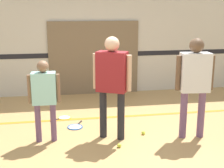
% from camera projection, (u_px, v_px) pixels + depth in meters
% --- Properties ---
extents(ground_plane, '(16.00, 16.00, 0.00)m').
position_uv_depth(ground_plane, '(103.00, 138.00, 5.40)').
color(ground_plane, tan).
extents(wall_back, '(16.00, 0.07, 3.20)m').
position_uv_depth(wall_back, '(86.00, 32.00, 7.87)').
color(wall_back, beige).
rests_on(wall_back, ground_plane).
extents(wall_panel, '(2.30, 0.05, 1.87)m').
position_uv_depth(wall_panel, '(94.00, 58.00, 8.00)').
color(wall_panel, '#756047').
rests_on(wall_panel, ground_plane).
extents(floor_stripe, '(14.40, 0.10, 0.01)m').
position_uv_depth(floor_stripe, '(96.00, 118.00, 6.37)').
color(floor_stripe, orange).
rests_on(floor_stripe, ground_plane).
extents(person_instructor, '(0.60, 0.47, 1.75)m').
position_uv_depth(person_instructor, '(112.00, 77.00, 5.16)').
color(person_instructor, '#232328').
rests_on(person_instructor, ground_plane).
extents(person_student_left, '(0.52, 0.22, 1.38)m').
position_uv_depth(person_student_left, '(44.00, 92.00, 5.08)').
color(person_student_left, '#6B4C70').
rests_on(person_student_left, ground_plane).
extents(person_student_right, '(0.65, 0.31, 1.72)m').
position_uv_depth(person_student_right, '(195.00, 78.00, 5.20)').
color(person_student_right, '#6B4C70').
rests_on(person_student_right, ground_plane).
extents(racket_spare_on_floor, '(0.48, 0.38, 0.03)m').
position_uv_depth(racket_spare_on_floor, '(64.00, 118.00, 6.37)').
color(racket_spare_on_floor, '#C6D838').
rests_on(racket_spare_on_floor, ground_plane).
extents(racket_second_spare, '(0.39, 0.49, 0.03)m').
position_uv_depth(racket_second_spare, '(75.00, 127.00, 5.89)').
color(racket_second_spare, blue).
rests_on(racket_second_spare, ground_plane).
extents(tennis_ball_near_instructor, '(0.07, 0.07, 0.07)m').
position_uv_depth(tennis_ball_near_instructor, '(119.00, 145.00, 5.03)').
color(tennis_ball_near_instructor, '#CCE038').
rests_on(tennis_ball_near_instructor, ground_plane).
extents(tennis_ball_by_spare_racket, '(0.07, 0.07, 0.07)m').
position_uv_depth(tennis_ball_by_spare_racket, '(55.00, 114.00, 6.52)').
color(tennis_ball_by_spare_racket, '#CCE038').
rests_on(tennis_ball_by_spare_racket, ground_plane).
extents(tennis_ball_stray_left, '(0.07, 0.07, 0.07)m').
position_uv_depth(tennis_ball_stray_left, '(143.00, 133.00, 5.54)').
color(tennis_ball_stray_left, '#CCE038').
rests_on(tennis_ball_stray_left, ground_plane).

